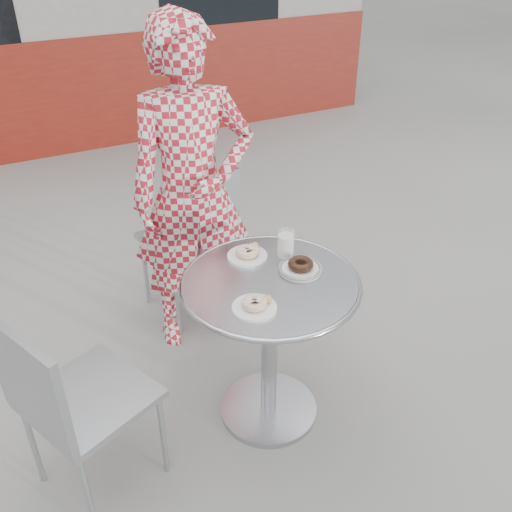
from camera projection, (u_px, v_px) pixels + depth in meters
name	position (u px, v px, depth m)	size (l,w,h in m)	color
ground	(271.00, 409.00, 2.65)	(60.00, 60.00, 0.00)	#9C9994
bistro_table	(270.00, 317.00, 2.34)	(0.73, 0.73, 0.73)	silver
chair_far	(190.00, 268.00, 3.16)	(0.48, 0.49, 0.88)	#9FA1A6
chair_left	(94.00, 432.00, 2.20)	(0.55, 0.54, 0.87)	#9FA1A6
seated_person	(193.00, 194.00, 2.70)	(0.60, 0.39, 1.64)	#A91A28
plate_far	(248.00, 253.00, 2.39)	(0.17, 0.17, 0.05)	white
plate_near	(255.00, 305.00, 2.09)	(0.17, 0.17, 0.04)	white
plate_checker	(300.00, 267.00, 2.31)	(0.18, 0.18, 0.05)	white
milk_cup	(286.00, 244.00, 2.38)	(0.07, 0.07, 0.12)	white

